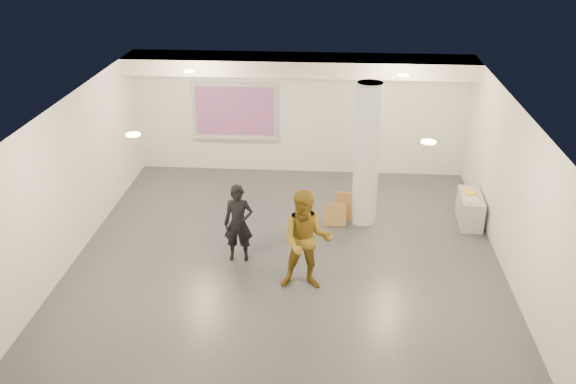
# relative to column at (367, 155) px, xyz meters

# --- Properties ---
(floor) EXTENTS (8.00, 9.00, 0.01)m
(floor) POSITION_rel_column_xyz_m (-1.50, -1.80, -1.50)
(floor) COLOR #34353B
(floor) RESTS_ON ground
(ceiling) EXTENTS (8.00, 9.00, 0.01)m
(ceiling) POSITION_rel_column_xyz_m (-1.50, -1.80, 1.50)
(ceiling) COLOR silver
(ceiling) RESTS_ON floor
(wall_back) EXTENTS (8.00, 0.01, 3.00)m
(wall_back) POSITION_rel_column_xyz_m (-1.50, 2.70, 0.00)
(wall_back) COLOR silver
(wall_back) RESTS_ON floor
(wall_front) EXTENTS (8.00, 0.01, 3.00)m
(wall_front) POSITION_rel_column_xyz_m (-1.50, -6.30, 0.00)
(wall_front) COLOR silver
(wall_front) RESTS_ON floor
(wall_left) EXTENTS (0.01, 9.00, 3.00)m
(wall_left) POSITION_rel_column_xyz_m (-5.50, -1.80, 0.00)
(wall_left) COLOR silver
(wall_left) RESTS_ON floor
(wall_right) EXTENTS (0.01, 9.00, 3.00)m
(wall_right) POSITION_rel_column_xyz_m (2.50, -1.80, 0.00)
(wall_right) COLOR silver
(wall_right) RESTS_ON floor
(soffit_band) EXTENTS (8.00, 1.10, 0.36)m
(soffit_band) POSITION_rel_column_xyz_m (-1.50, 2.15, 1.32)
(soffit_band) COLOR silver
(soffit_band) RESTS_ON ceiling
(downlight_nw) EXTENTS (0.22, 0.22, 0.02)m
(downlight_nw) POSITION_rel_column_xyz_m (-3.70, 0.70, 1.48)
(downlight_nw) COLOR #F3DB7D
(downlight_nw) RESTS_ON ceiling
(downlight_ne) EXTENTS (0.22, 0.22, 0.02)m
(downlight_ne) POSITION_rel_column_xyz_m (0.70, 0.70, 1.48)
(downlight_ne) COLOR #F3DB7D
(downlight_ne) RESTS_ON ceiling
(downlight_sw) EXTENTS (0.22, 0.22, 0.02)m
(downlight_sw) POSITION_rel_column_xyz_m (-3.70, -3.30, 1.48)
(downlight_sw) COLOR #F3DB7D
(downlight_sw) RESTS_ON ceiling
(downlight_se) EXTENTS (0.22, 0.22, 0.02)m
(downlight_se) POSITION_rel_column_xyz_m (0.70, -3.30, 1.48)
(downlight_se) COLOR #F3DB7D
(downlight_se) RESTS_ON ceiling
(column) EXTENTS (0.52, 0.52, 3.00)m
(column) POSITION_rel_column_xyz_m (0.00, 0.00, 0.00)
(column) COLOR silver
(column) RESTS_ON floor
(projection_screen) EXTENTS (2.10, 0.13, 1.42)m
(projection_screen) POSITION_rel_column_xyz_m (-3.10, 2.65, 0.03)
(projection_screen) COLOR silver
(projection_screen) RESTS_ON wall_back
(credenza) EXTENTS (0.50, 1.10, 0.63)m
(credenza) POSITION_rel_column_xyz_m (2.22, 0.09, -1.19)
(credenza) COLOR #A1A4A7
(credenza) RESTS_ON floor
(papers_stack) EXTENTS (0.31, 0.38, 0.02)m
(papers_stack) POSITION_rel_column_xyz_m (2.17, -0.17, -0.86)
(papers_stack) COLOR silver
(papers_stack) RESTS_ON credenza
(postit_pad) EXTENTS (0.29, 0.34, 0.03)m
(postit_pad) POSITION_rel_column_xyz_m (2.19, 0.23, -0.86)
(postit_pad) COLOR yellow
(postit_pad) RESTS_ON credenza
(cardboard_back) EXTENTS (0.59, 0.19, 0.63)m
(cardboard_back) POSITION_rel_column_xyz_m (-0.33, -0.00, -1.18)
(cardboard_back) COLOR olive
(cardboard_back) RESTS_ON floor
(cardboard_front) EXTENTS (0.46, 0.18, 0.50)m
(cardboard_front) POSITION_rel_column_xyz_m (-0.60, -0.25, -1.25)
(cardboard_front) COLOR olive
(cardboard_front) RESTS_ON floor
(woman) EXTENTS (0.56, 0.37, 1.50)m
(woman) POSITION_rel_column_xyz_m (-2.39, -1.78, -0.75)
(woman) COLOR black
(woman) RESTS_ON floor
(man) EXTENTS (0.90, 0.71, 1.83)m
(man) POSITION_rel_column_xyz_m (-1.10, -2.65, -0.58)
(man) COLOR olive
(man) RESTS_ON floor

